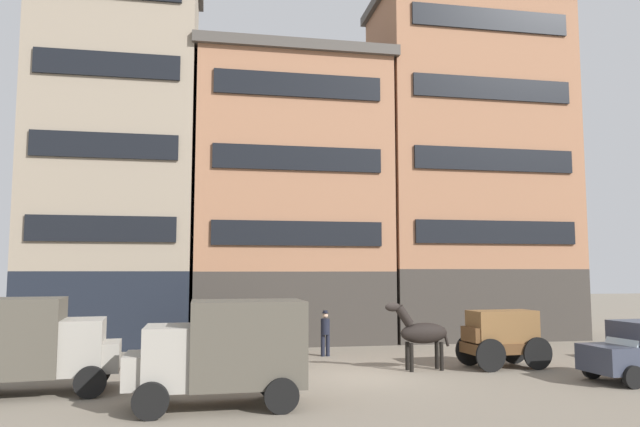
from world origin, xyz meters
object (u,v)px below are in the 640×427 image
at_px(cargo_wagon, 501,334).
at_px(pedestrian_officer, 325,331).
at_px(delivery_truck_near, 224,349).
at_px(sedan_dark, 218,336).
at_px(delivery_truck_far, 30,342).
at_px(draft_horse, 421,332).

xyz_separation_m(cargo_wagon, pedestrian_officer, (-5.55, 3.86, -0.17)).
xyz_separation_m(delivery_truck_near, pedestrian_officer, (4.16, 8.12, -0.44)).
xyz_separation_m(delivery_truck_near, sedan_dark, (-0.07, 7.72, -0.51)).
bearing_deg(sedan_dark, delivery_truck_far, -134.21).
xyz_separation_m(cargo_wagon, delivery_truck_near, (-9.71, -4.27, 0.28)).
bearing_deg(cargo_wagon, pedestrian_officer, 145.18).
relative_size(draft_horse, pedestrian_officer, 1.31).
distance_m(cargo_wagon, sedan_dark, 10.37).
distance_m(cargo_wagon, draft_horse, 2.95).
relative_size(draft_horse, sedan_dark, 0.62).
distance_m(draft_horse, pedestrian_officer, 4.66).
bearing_deg(cargo_wagon, draft_horse, -179.93).
bearing_deg(pedestrian_officer, delivery_truck_far, -148.73).
height_order(cargo_wagon, pedestrian_officer, cargo_wagon).
distance_m(cargo_wagon, delivery_truck_near, 10.61).
xyz_separation_m(cargo_wagon, draft_horse, (-2.95, -0.00, 0.12)).
relative_size(cargo_wagon, pedestrian_officer, 1.67).
bearing_deg(draft_horse, pedestrian_officer, 123.91).
relative_size(cargo_wagon, sedan_dark, 0.79).
xyz_separation_m(draft_horse, pedestrian_officer, (-2.60, 3.86, -0.29)).
distance_m(delivery_truck_near, delivery_truck_far, 5.75).
relative_size(sedan_dark, pedestrian_officer, 2.11).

